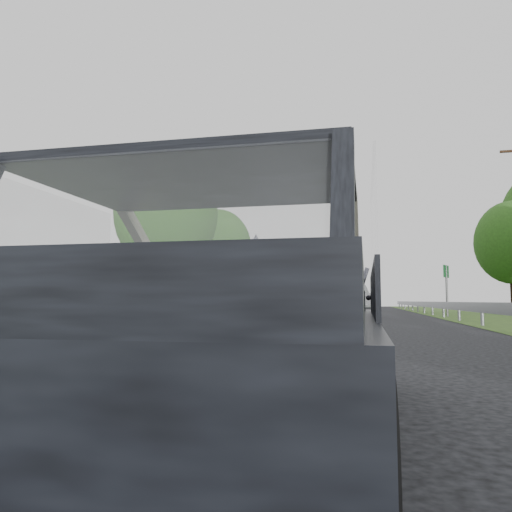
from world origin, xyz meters
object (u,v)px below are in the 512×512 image
at_px(subject_car, 223,310).
at_px(cat, 291,259).
at_px(highway_sign, 447,291).
at_px(other_car, 348,300).

height_order(subject_car, cat, subject_car).
height_order(subject_car, highway_sign, highway_sign).
xyz_separation_m(cat, other_car, (-0.38, 22.63, -0.25)).
distance_m(other_car, highway_sign, 4.86).
distance_m(subject_car, other_car, 23.23).
bearing_deg(cat, other_car, 83.63).
relative_size(subject_car, cat, 6.96).
relative_size(cat, highway_sign, 0.23).
distance_m(subject_car, cat, 0.78).
bearing_deg(highway_sign, other_car, -157.84).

